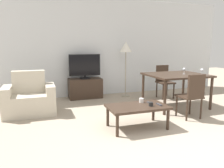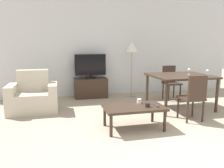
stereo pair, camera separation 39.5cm
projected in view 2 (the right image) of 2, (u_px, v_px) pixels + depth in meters
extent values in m
plane|color=tan|center=(189.00, 160.00, 2.70)|extent=(18.00, 18.00, 0.00)
cube|color=silver|center=(113.00, 47.00, 6.20)|extent=(7.31, 0.06, 2.70)
cube|color=beige|center=(33.00, 102.00, 4.63)|extent=(0.65, 0.66, 0.42)
cube|color=beige|center=(33.00, 80.00, 4.78)|extent=(0.65, 0.20, 0.46)
cube|color=beige|center=(12.00, 99.00, 4.52)|extent=(0.18, 0.66, 0.60)
cube|color=beige|center=(53.00, 97.00, 4.71)|extent=(0.18, 0.66, 0.60)
cube|color=#38281E|center=(91.00, 88.00, 5.95)|extent=(0.88, 0.44, 0.53)
cylinder|color=black|center=(91.00, 78.00, 5.90)|extent=(0.29, 0.29, 0.03)
cylinder|color=black|center=(91.00, 76.00, 5.89)|extent=(0.04, 0.04, 0.05)
cube|color=black|center=(90.00, 65.00, 5.84)|extent=(0.83, 0.04, 0.57)
cube|color=black|center=(91.00, 65.00, 5.82)|extent=(0.80, 0.01, 0.53)
cube|color=#38281E|center=(134.00, 107.00, 3.68)|extent=(1.02, 0.60, 0.04)
cylinder|color=#38281E|center=(111.00, 126.00, 3.37)|extent=(0.05, 0.05, 0.36)
cylinder|color=#38281E|center=(165.00, 121.00, 3.58)|extent=(0.05, 0.05, 0.36)
cylinder|color=#38281E|center=(105.00, 116.00, 3.84)|extent=(0.05, 0.05, 0.36)
cylinder|color=#38281E|center=(152.00, 112.00, 4.05)|extent=(0.05, 0.05, 0.36)
cube|color=#38281E|center=(181.00, 76.00, 4.85)|extent=(1.29, 1.09, 0.04)
cylinder|color=#38281E|center=(166.00, 99.00, 4.32)|extent=(0.06, 0.06, 0.72)
cylinder|color=#38281E|center=(217.00, 96.00, 4.59)|extent=(0.06, 0.06, 0.72)
cylinder|color=#38281E|center=(147.00, 89.00, 5.25)|extent=(0.06, 0.06, 0.72)
cylinder|color=#38281E|center=(190.00, 87.00, 5.52)|extent=(0.06, 0.06, 0.72)
cube|color=#38281E|center=(191.00, 98.00, 4.11)|extent=(0.40, 0.40, 0.04)
cylinder|color=#38281E|center=(178.00, 108.00, 4.27)|extent=(0.04, 0.04, 0.41)
cylinder|color=#38281E|center=(193.00, 107.00, 4.34)|extent=(0.04, 0.04, 0.41)
cylinder|color=#38281E|center=(187.00, 113.00, 3.96)|extent=(0.04, 0.04, 0.41)
cylinder|color=#38281E|center=(203.00, 111.00, 4.03)|extent=(0.04, 0.04, 0.41)
cube|color=#38281E|center=(198.00, 88.00, 3.90)|extent=(0.37, 0.04, 0.43)
cube|color=#38281E|center=(172.00, 83.00, 5.70)|extent=(0.40, 0.40, 0.04)
cylinder|color=#38281E|center=(169.00, 93.00, 5.55)|extent=(0.04, 0.04, 0.41)
cylinder|color=#38281E|center=(180.00, 93.00, 5.63)|extent=(0.04, 0.04, 0.41)
cylinder|color=#38281E|center=(163.00, 91.00, 5.86)|extent=(0.04, 0.04, 0.41)
cylinder|color=#38281E|center=(174.00, 90.00, 5.94)|extent=(0.04, 0.04, 0.41)
cube|color=#38281E|center=(169.00, 74.00, 5.84)|extent=(0.37, 0.04, 0.43)
cylinder|color=gray|center=(131.00, 96.00, 6.08)|extent=(0.24, 0.24, 0.02)
cylinder|color=gray|center=(131.00, 74.00, 5.98)|extent=(0.02, 0.02, 1.20)
cone|color=white|center=(132.00, 47.00, 5.85)|extent=(0.34, 0.34, 0.28)
cube|color=#38383D|center=(147.00, 104.00, 3.79)|extent=(0.04, 0.15, 0.02)
cube|color=#38383D|center=(156.00, 106.00, 3.68)|extent=(0.04, 0.15, 0.02)
cylinder|color=white|center=(139.00, 101.00, 3.86)|extent=(0.08, 0.08, 0.08)
cylinder|color=black|center=(147.00, 105.00, 3.62)|extent=(0.08, 0.08, 0.07)
cylinder|color=silver|center=(207.00, 76.00, 4.64)|extent=(0.06, 0.06, 0.01)
cylinder|color=silver|center=(207.00, 74.00, 4.64)|extent=(0.01, 0.01, 0.07)
sphere|color=silver|center=(208.00, 71.00, 4.62)|extent=(0.07, 0.07, 0.07)
cylinder|color=silver|center=(189.00, 75.00, 4.84)|extent=(0.06, 0.06, 0.01)
cylinder|color=silver|center=(189.00, 73.00, 4.84)|extent=(0.01, 0.01, 0.07)
sphere|color=silver|center=(189.00, 70.00, 4.82)|extent=(0.07, 0.07, 0.07)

